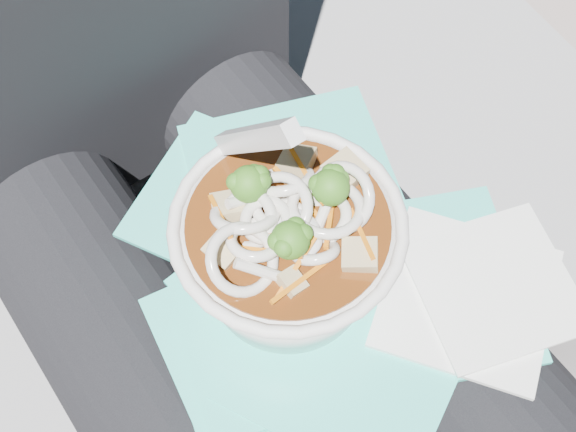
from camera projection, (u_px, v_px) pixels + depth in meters
stone_ledge at (213, 339)px, 0.99m from camera, size 1.03×0.57×0.45m
lap at (281, 347)px, 0.66m from camera, size 0.34×0.48×0.15m
person_body at (219, 252)px, 0.68m from camera, size 0.34×0.94×1.00m
plastic_bag at (317, 289)px, 0.60m from camera, size 0.31×0.35×0.02m
napkins at (478, 293)px, 0.58m from camera, size 0.17×0.17×0.01m
udon_bowl at (288, 245)px, 0.54m from camera, size 0.19×0.19×0.20m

